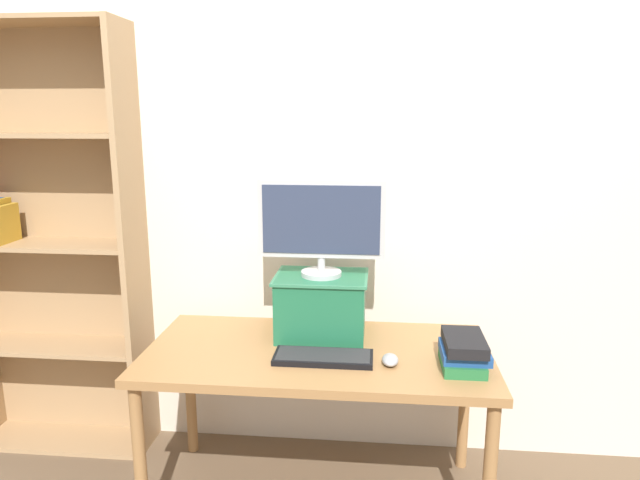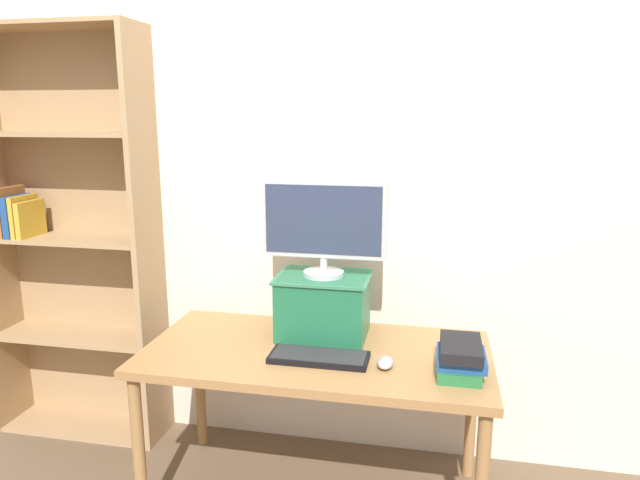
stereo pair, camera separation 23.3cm
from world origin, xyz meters
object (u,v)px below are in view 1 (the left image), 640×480
(riser_box, at_px, (322,304))
(book_stack, at_px, (464,352))
(bookshelf_unit, at_px, (46,242))
(keyboard, at_px, (323,357))
(desk, at_px, (318,366))
(computer_mouse, at_px, (390,360))
(computer_monitor, at_px, (322,224))

(riser_box, bearing_deg, book_stack, -25.29)
(bookshelf_unit, bearing_deg, book_stack, -13.37)
(keyboard, distance_m, book_stack, 0.55)
(desk, height_order, computer_mouse, computer_mouse)
(computer_monitor, xyz_separation_m, computer_mouse, (0.29, -0.27, -0.48))
(computer_monitor, height_order, book_stack, computer_monitor)
(riser_box, height_order, computer_monitor, computer_monitor)
(computer_monitor, bearing_deg, book_stack, -25.17)
(computer_monitor, distance_m, keyboard, 0.56)
(keyboard, bearing_deg, computer_monitor, 96.52)
(keyboard, bearing_deg, computer_mouse, -2.68)
(desk, height_order, computer_monitor, computer_monitor)
(book_stack, bearing_deg, computer_monitor, 154.83)
(riser_box, height_order, book_stack, riser_box)
(riser_box, bearing_deg, keyboard, -83.52)
(bookshelf_unit, bearing_deg, desk, -14.46)
(desk, relative_size, bookshelf_unit, 0.69)
(riser_box, bearing_deg, bookshelf_unit, 172.07)
(keyboard, bearing_deg, book_stack, -1.09)
(keyboard, relative_size, computer_mouse, 3.79)
(computer_mouse, xyz_separation_m, book_stack, (0.28, 0.00, 0.04))
(desk, bearing_deg, keyboard, -71.34)
(desk, height_order, book_stack, book_stack)
(desk, height_order, keyboard, keyboard)
(riser_box, bearing_deg, computer_mouse, -42.92)
(riser_box, distance_m, computer_mouse, 0.42)
(desk, height_order, riser_box, riser_box)
(desk, relative_size, computer_monitor, 2.63)
(computer_mouse, bearing_deg, bookshelf_unit, 164.41)
(riser_box, xyz_separation_m, keyboard, (0.03, -0.26, -0.13))
(riser_box, distance_m, keyboard, 0.29)
(desk, bearing_deg, computer_monitor, 88.60)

